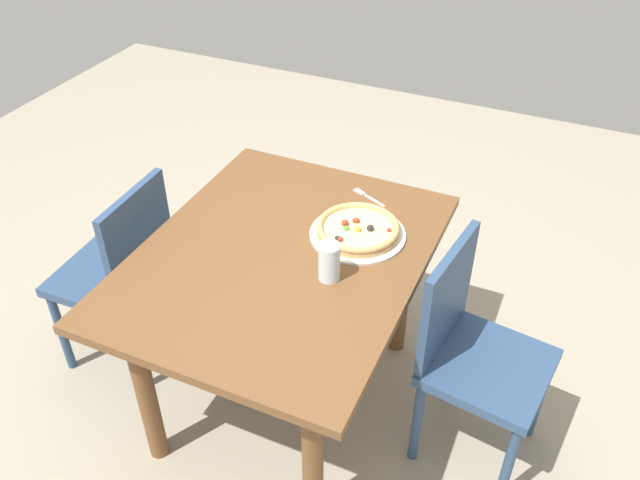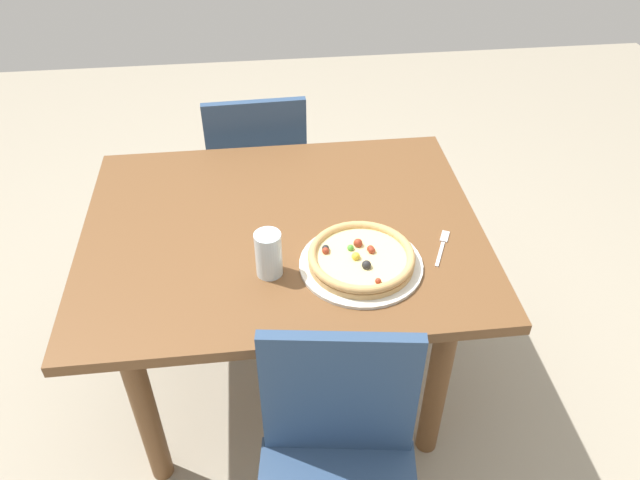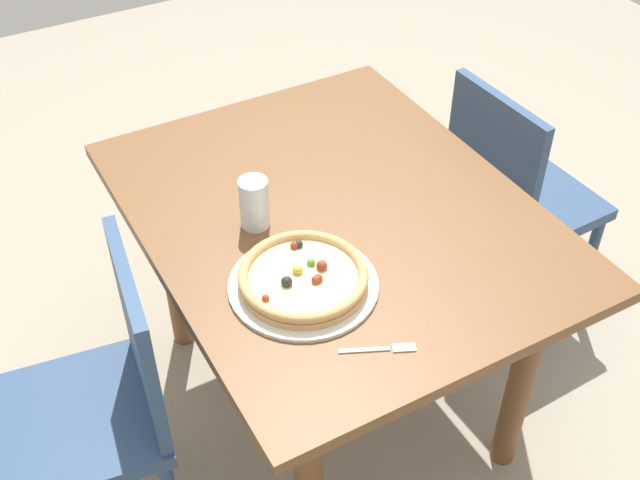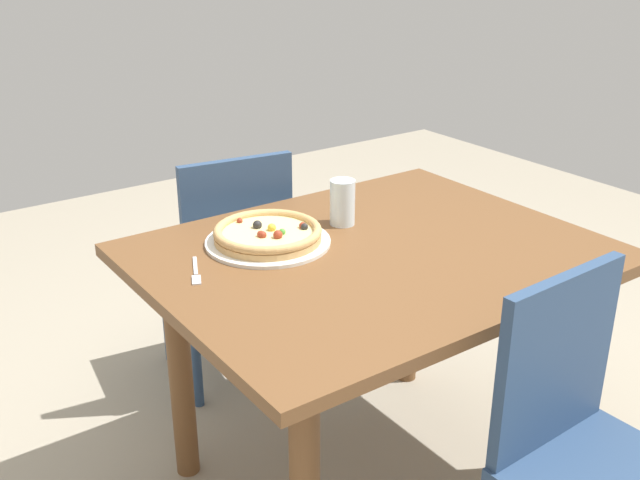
{
  "view_description": "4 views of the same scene",
  "coord_description": "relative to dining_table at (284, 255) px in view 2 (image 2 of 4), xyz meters",
  "views": [
    {
      "loc": [
        -1.58,
        -0.85,
        2.17
      ],
      "look_at": [
        0.1,
        -0.1,
        0.77
      ],
      "focal_mm": 36.99,
      "sensor_mm": 36.0,
      "label": 1
    },
    {
      "loc": [
        -0.05,
        -1.47,
        1.9
      ],
      "look_at": [
        0.1,
        -0.1,
        0.77
      ],
      "focal_mm": 34.6,
      "sensor_mm": 36.0,
      "label": 2
    },
    {
      "loc": [
        1.37,
        -0.81,
        2.02
      ],
      "look_at": [
        0.1,
        -0.1,
        0.77
      ],
      "focal_mm": 44.53,
      "sensor_mm": 36.0,
      "label": 3
    },
    {
      "loc": [
        1.19,
        1.44,
        1.56
      ],
      "look_at": [
        0.1,
        -0.1,
        0.77
      ],
      "focal_mm": 42.19,
      "sensor_mm": 36.0,
      "label": 4
    }
  ],
  "objects": [
    {
      "name": "ground_plane",
      "position": [
        0.0,
        0.0,
        -0.63
      ],
      "size": [
        6.0,
        6.0,
        0.0
      ],
      "primitive_type": "plane",
      "color": "#9E937F"
    },
    {
      "name": "dining_table",
      "position": [
        0.0,
        0.0,
        0.0
      ],
      "size": [
        1.2,
        0.95,
        0.75
      ],
      "color": "brown",
      "rests_on": "ground"
    },
    {
      "name": "chair_far",
      "position": [
        -0.06,
        0.69,
        -0.15
      ],
      "size": [
        0.41,
        0.41,
        0.88
      ],
      "rotation": [
        0.0,
        0.0,
        0.03
      ],
      "color": "navy",
      "rests_on": "ground"
    },
    {
      "name": "plate",
      "position": [
        0.21,
        -0.2,
        0.12
      ],
      "size": [
        0.35,
        0.35,
        0.01
      ],
      "primitive_type": "cylinder",
      "color": "silver",
      "rests_on": "dining_table"
    },
    {
      "name": "pizza",
      "position": [
        0.21,
        -0.2,
        0.14
      ],
      "size": [
        0.3,
        0.3,
        0.04
      ],
      "color": "tan",
      "rests_on": "plate"
    },
    {
      "name": "fork",
      "position": [
        0.46,
        -0.14,
        0.12
      ],
      "size": [
        0.08,
        0.16,
        0.0
      ],
      "rotation": [
        0.0,
        0.0,
        1.14
      ],
      "color": "silver",
      "rests_on": "dining_table"
    },
    {
      "name": "drinking_glass",
      "position": [
        -0.05,
        -0.2,
        0.18
      ],
      "size": [
        0.07,
        0.07,
        0.13
      ],
      "primitive_type": "cylinder",
      "color": "silver",
      "rests_on": "dining_table"
    }
  ]
}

